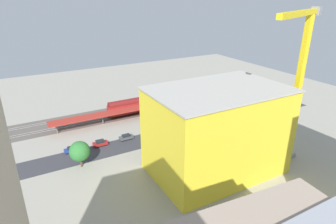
# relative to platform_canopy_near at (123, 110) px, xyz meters

# --- Properties ---
(ground_plane) EXTENTS (195.30, 195.30, 0.00)m
(ground_plane) POSITION_rel_platform_canopy_near_xyz_m (-10.91, 12.99, -3.74)
(ground_plane) COLOR #9E998C
(ground_plane) RESTS_ON ground
(rail_bed) EXTENTS (122.13, 14.91, 0.01)m
(rail_bed) POSITION_rel_platform_canopy_near_xyz_m (-10.91, -7.32, -3.74)
(rail_bed) COLOR #5B544C
(rail_bed) RESTS_ON ground
(street_asphalt) EXTENTS (122.11, 9.57, 0.01)m
(street_asphalt) POSITION_rel_platform_canopy_near_xyz_m (-10.91, 18.30, -3.74)
(street_asphalt) COLOR #38383D
(street_asphalt) RESTS_ON ground
(track_rails) EXTENTS (122.06, 8.47, 0.12)m
(track_rails) POSITION_rel_platform_canopy_near_xyz_m (-10.91, -7.32, -3.56)
(track_rails) COLOR #9E9EA8
(track_rails) RESTS_ON ground
(platform_canopy_near) EXTENTS (51.85, 5.13, 3.95)m
(platform_canopy_near) POSITION_rel_platform_canopy_near_xyz_m (0.00, 0.00, 0.00)
(platform_canopy_near) COLOR #A82D23
(platform_canopy_near) RESTS_ON ground
(locomotive) EXTENTS (16.09, 2.79, 4.98)m
(locomotive) POSITION_rel_platform_canopy_near_xyz_m (-27.31, -10.50, -1.95)
(locomotive) COLOR black
(locomotive) RESTS_ON ground
(passenger_coach) EXTENTS (16.25, 2.96, 5.73)m
(passenger_coach) POSITION_rel_platform_canopy_near_xyz_m (-51.10, -10.50, -0.73)
(passenger_coach) COLOR black
(passenger_coach) RESTS_ON ground
(freight_coach_far) EXTENTS (16.66, 2.99, 6.14)m
(freight_coach_far) POSITION_rel_platform_canopy_near_xyz_m (-3.95, -4.15, -0.50)
(freight_coach_far) COLOR black
(freight_coach_far) RESTS_ON ground
(parked_car_0) EXTENTS (4.69, 1.98, 1.58)m
(parked_car_0) POSITION_rel_platform_canopy_near_xyz_m (-28.16, 14.97, -3.03)
(parked_car_0) COLOR black
(parked_car_0) RESTS_ON ground
(parked_car_1) EXTENTS (4.10, 1.79, 1.62)m
(parked_car_1) POSITION_rel_platform_canopy_near_xyz_m (-20.19, 14.97, -3.02)
(parked_car_1) COLOR black
(parked_car_1) RESTS_ON ground
(parked_car_2) EXTENTS (4.25, 1.76, 1.75)m
(parked_car_2) POSITION_rel_platform_canopy_near_xyz_m (-11.68, 15.21, -2.95)
(parked_car_2) COLOR black
(parked_car_2) RESTS_ON ground
(parked_car_3) EXTENTS (4.40, 1.83, 1.66)m
(parked_car_3) POSITION_rel_platform_canopy_near_xyz_m (-3.29, 14.36, -3.00)
(parked_car_3) COLOR black
(parked_car_3) RESTS_ON ground
(parked_car_4) EXTENTS (4.46, 1.89, 1.66)m
(parked_car_4) POSITION_rel_platform_canopy_near_xyz_m (4.86, 14.99, -2.99)
(parked_car_4) COLOR black
(parked_car_4) RESTS_ON ground
(parked_car_5) EXTENTS (4.48, 2.01, 1.80)m
(parked_car_5) POSITION_rel_platform_canopy_near_xyz_m (13.32, 15.02, -2.94)
(parked_car_5) COLOR black
(parked_car_5) RESTS_ON ground
(parked_car_6) EXTENTS (4.55, 1.71, 1.64)m
(parked_car_6) POSITION_rel_platform_canopy_near_xyz_m (21.58, 14.61, -3.00)
(parked_car_6) COLOR black
(parked_car_6) RESTS_ON ground
(construction_building) EXTENTS (32.37, 21.27, 21.89)m
(construction_building) POSITION_rel_platform_canopy_near_xyz_m (-9.19, 42.06, 7.21)
(construction_building) COLOR yellow
(construction_building) RESTS_ON ground
(construction_roof_slab) EXTENTS (32.97, 21.87, 0.40)m
(construction_roof_slab) POSITION_rel_platform_canopy_near_xyz_m (-9.19, 42.06, 18.35)
(construction_roof_slab) COLOR #B7B2A8
(construction_roof_slab) RESTS_ON construction_building
(tower_crane) EXTENTS (25.89, 11.79, 40.09)m
(tower_crane) POSITION_rel_platform_canopy_near_xyz_m (-29.28, 47.55, 19.95)
(tower_crane) COLOR gray
(tower_crane) RESTS_ON ground
(box_truck_0) EXTENTS (8.78, 3.20, 3.69)m
(box_truck_0) POSITION_rel_platform_canopy_near_xyz_m (-3.28, 25.51, -1.96)
(box_truck_0) COLOR black
(box_truck_0) RESTS_ON ground
(street_tree_0) EXTENTS (4.54, 4.54, 6.93)m
(street_tree_0) POSITION_rel_platform_canopy_near_xyz_m (-45.40, 23.93, 0.91)
(street_tree_0) COLOR brown
(street_tree_0) RESTS_ON ground
(street_tree_1) EXTENTS (5.88, 5.88, 8.66)m
(street_tree_1) POSITION_rel_platform_canopy_near_xyz_m (-9.18, 24.07, 1.98)
(street_tree_1) COLOR brown
(street_tree_1) RESTS_ON ground
(street_tree_2) EXTENTS (5.42, 5.42, 7.42)m
(street_tree_2) POSITION_rel_platform_canopy_near_xyz_m (21.18, 23.94, 0.96)
(street_tree_2) COLOR brown
(street_tree_2) RESTS_ON ground
(street_tree_3) EXTENTS (6.38, 6.38, 7.99)m
(street_tree_3) POSITION_rel_platform_canopy_near_xyz_m (-34.85, 23.31, 1.06)
(street_tree_3) COLOR brown
(street_tree_3) RESTS_ON ground
(traffic_light) EXTENTS (0.50, 0.36, 7.04)m
(traffic_light) POSITION_rel_platform_canopy_near_xyz_m (-9.61, 22.72, 0.90)
(traffic_light) COLOR #333333
(traffic_light) RESTS_ON ground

